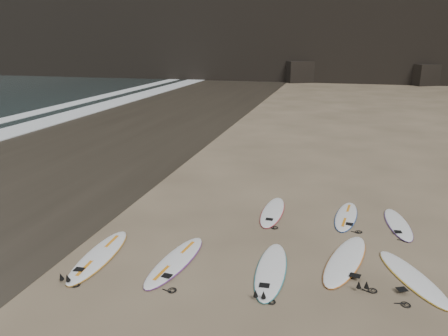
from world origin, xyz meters
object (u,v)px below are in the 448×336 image
at_px(surfboard_0, 175,261).
at_px(surfboard_6, 346,216).
at_px(surfboard_3, 413,277).
at_px(surfboard_1, 271,270).
at_px(surfboard_11, 99,255).
at_px(surfboard_5, 273,211).
at_px(surfboard_2, 345,260).
at_px(surfboard_7, 398,224).

relative_size(surfboard_0, surfboard_6, 1.13).
distance_m(surfboard_0, surfboard_3, 5.26).
relative_size(surfboard_1, surfboard_6, 1.13).
relative_size(surfboard_3, surfboard_11, 0.90).
relative_size(surfboard_0, surfboard_5, 1.07).
distance_m(surfboard_2, surfboard_11, 5.81).
relative_size(surfboard_1, surfboard_5, 1.07).
bearing_deg(surfboard_2, surfboard_6, 103.47).
xyz_separation_m(surfboard_1, surfboard_5, (-0.48, 3.42, -0.00)).
bearing_deg(surfboard_5, surfboard_0, -115.13).
height_order(surfboard_0, surfboard_1, same).
xyz_separation_m(surfboard_1, surfboard_11, (-4.07, -0.36, 0.00)).
relative_size(surfboard_0, surfboard_2, 0.94).
bearing_deg(surfboard_1, surfboard_11, -177.13).
height_order(surfboard_1, surfboard_7, surfboard_1).
bearing_deg(surfboard_11, surfboard_7, 24.94).
height_order(surfboard_6, surfboard_7, surfboard_6).
bearing_deg(surfboard_11, surfboard_6, 31.89).
xyz_separation_m(surfboard_0, surfboard_1, (2.21, 0.15, 0.00)).
bearing_deg(surfboard_7, surfboard_1, -138.39).
bearing_deg(surfboard_3, surfboard_2, 137.66).
bearing_deg(surfboard_5, surfboard_7, 0.60).
bearing_deg(surfboard_0, surfboard_5, 70.82).
bearing_deg(surfboard_3, surfboard_11, 161.64).
bearing_deg(surfboard_0, surfboard_2, 22.07).
bearing_deg(surfboard_7, surfboard_3, -97.30).
height_order(surfboard_3, surfboard_7, surfboard_3).
distance_m(surfboard_3, surfboard_6, 3.45).
bearing_deg(surfboard_5, surfboard_6, 6.25).
bearing_deg(surfboard_6, surfboard_5, -167.61).
bearing_deg(surfboard_1, surfboard_7, 46.02).
height_order(surfboard_1, surfboard_2, surfboard_2).
height_order(surfboard_2, surfboard_7, surfboard_2).
relative_size(surfboard_0, surfboard_11, 0.96).
height_order(surfboard_1, surfboard_3, surfboard_1).
distance_m(surfboard_3, surfboard_5, 4.58).
bearing_deg(surfboard_0, surfboard_3, 13.40).
height_order(surfboard_5, surfboard_11, surfboard_11).
bearing_deg(surfboard_1, surfboard_3, 6.41).
xyz_separation_m(surfboard_1, surfboard_6, (1.65, 3.63, -0.01)).
xyz_separation_m(surfboard_0, surfboard_11, (-1.85, -0.21, 0.00)).
xyz_separation_m(surfboard_2, surfboard_5, (-2.09, 2.53, -0.01)).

